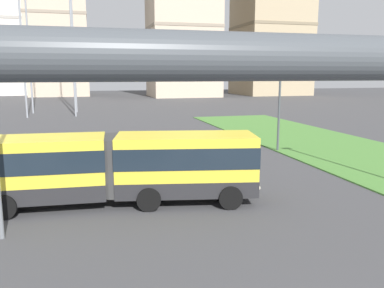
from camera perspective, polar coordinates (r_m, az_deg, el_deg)
The scene contains 4 objects.
articulated_bus at distance 17.32m, azimuth -10.27°, elevation -3.24°, with size 11.99×4.10×3.00m.
car_navy_sedan at distance 26.66m, azimuth -15.93°, elevation -0.74°, with size 4.46×2.14×1.58m.
traffic_light_far_right at distance 28.58m, azimuth 10.60°, elevation 7.05°, with size 3.48×0.28×6.08m.
apartment_tower_centre at distance 99.80m, azimuth -1.35°, elevation 18.55°, with size 16.36×14.76×40.29m.
Camera 1 is at (-5.45, -3.77, 5.62)m, focal length 36.89 mm.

